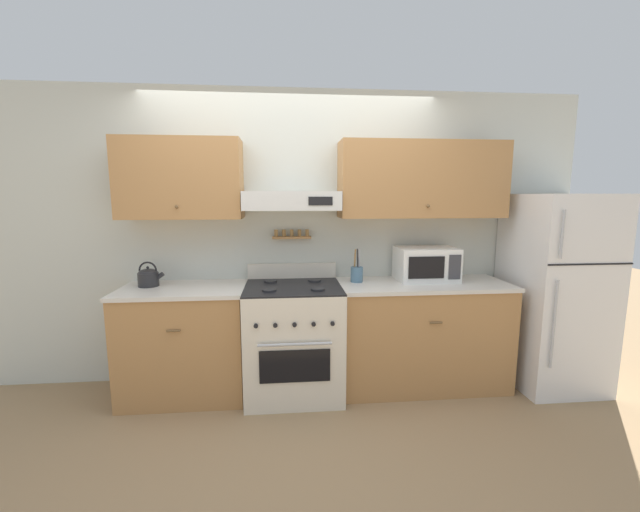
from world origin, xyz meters
name	(u,v)px	position (x,y,z in m)	size (l,w,h in m)	color
ground_plane	(295,408)	(0.00, 0.00, 0.00)	(16.00, 16.00, 0.00)	#937551
wall_back	(302,219)	(0.09, 0.59, 1.44)	(5.20, 0.46, 2.55)	silver
counter_left	(185,341)	(-0.89, 0.32, 0.46)	(0.99, 0.63, 0.91)	#AD7A47
counter_right	(421,334)	(1.11, 0.32, 0.46)	(1.44, 0.63, 0.91)	#AD7A47
stove_range	(294,339)	(0.00, 0.27, 0.46)	(0.78, 0.72, 1.05)	beige
refrigerator	(554,291)	(2.26, 0.25, 0.83)	(0.70, 0.76, 1.66)	white
tea_kettle	(149,277)	(-1.17, 0.40, 0.99)	(0.21, 0.16, 0.20)	#232326
microwave	(426,264)	(1.16, 0.41, 1.06)	(0.51, 0.36, 0.29)	white
utensil_crock	(357,273)	(0.55, 0.40, 0.99)	(0.10, 0.10, 0.29)	slate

